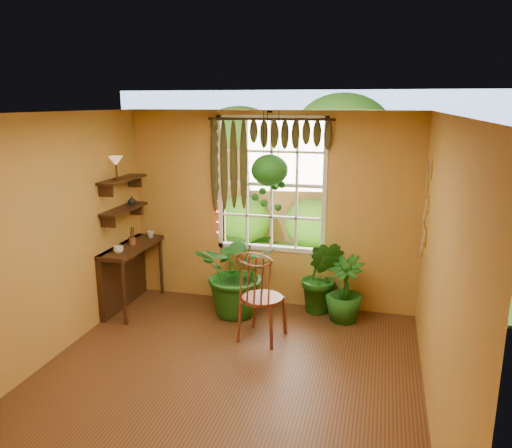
{
  "coord_description": "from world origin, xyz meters",
  "views": [
    {
      "loc": [
        1.48,
        -4.3,
        2.8
      ],
      "look_at": [
        0.07,
        1.15,
        1.42
      ],
      "focal_mm": 35.0,
      "sensor_mm": 36.0,
      "label": 1
    }
  ],
  "objects_px": {
    "potted_plant_left": "(239,271)",
    "hanging_basket": "(270,172)",
    "counter_ledge": "(126,269)",
    "potted_plant_mid": "(322,276)",
    "windsor_chair": "(261,310)"
  },
  "relations": [
    {
      "from": "windsor_chair",
      "to": "potted_plant_mid",
      "type": "bearing_deg",
      "value": 68.87
    },
    {
      "from": "potted_plant_mid",
      "to": "hanging_basket",
      "type": "relative_size",
      "value": 0.79
    },
    {
      "from": "counter_ledge",
      "to": "hanging_basket",
      "type": "distance_m",
      "value": 2.4
    },
    {
      "from": "potted_plant_mid",
      "to": "hanging_basket",
      "type": "height_order",
      "value": "hanging_basket"
    },
    {
      "from": "potted_plant_mid",
      "to": "hanging_basket",
      "type": "distance_m",
      "value": 1.57
    },
    {
      "from": "potted_plant_left",
      "to": "hanging_basket",
      "type": "relative_size",
      "value": 0.94
    },
    {
      "from": "counter_ledge",
      "to": "potted_plant_mid",
      "type": "distance_m",
      "value": 2.71
    },
    {
      "from": "windsor_chair",
      "to": "hanging_basket",
      "type": "bearing_deg",
      "value": 108.19
    },
    {
      "from": "windsor_chair",
      "to": "potted_plant_left",
      "type": "distance_m",
      "value": 0.83
    },
    {
      "from": "potted_plant_left",
      "to": "windsor_chair",
      "type": "bearing_deg",
      "value": -54.55
    },
    {
      "from": "windsor_chair",
      "to": "potted_plant_left",
      "type": "height_order",
      "value": "windsor_chair"
    },
    {
      "from": "windsor_chair",
      "to": "potted_plant_mid",
      "type": "height_order",
      "value": "windsor_chair"
    },
    {
      "from": "potted_plant_mid",
      "to": "hanging_basket",
      "type": "bearing_deg",
      "value": -178.99
    },
    {
      "from": "potted_plant_left",
      "to": "hanging_basket",
      "type": "distance_m",
      "value": 1.37
    },
    {
      "from": "windsor_chair",
      "to": "potted_plant_left",
      "type": "relative_size",
      "value": 1.08
    }
  ]
}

